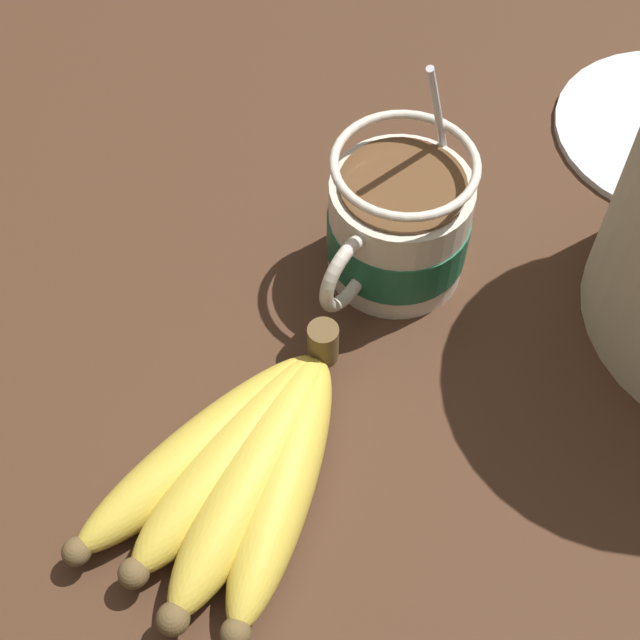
% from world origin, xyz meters
% --- Properties ---
extents(table, '(1.26, 1.26, 0.04)m').
position_xyz_m(table, '(0.00, 0.00, 0.02)').
color(table, '#422819').
rests_on(table, ground).
extents(coffee_mug, '(0.16, 0.10, 0.16)m').
position_xyz_m(coffee_mug, '(-0.10, 0.03, 0.08)').
color(coffee_mug, beige).
rests_on(coffee_mug, table).
extents(banana_bunch, '(0.21, 0.14, 0.04)m').
position_xyz_m(banana_bunch, '(0.09, 0.06, 0.06)').
color(banana_bunch, brown).
rests_on(banana_bunch, table).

